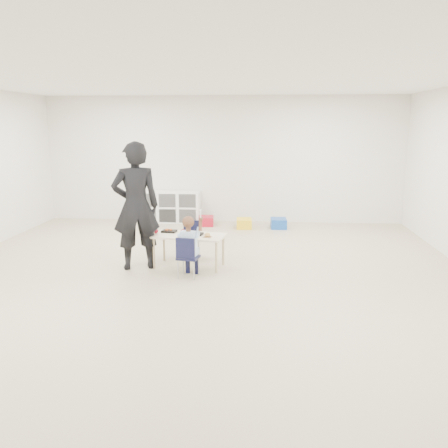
# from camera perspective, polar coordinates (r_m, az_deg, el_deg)

# --- Properties ---
(room) EXTENTS (9.00, 9.02, 2.80)m
(room) POSITION_cam_1_polar(r_m,az_deg,el_deg) (6.24, -3.76, 4.83)
(room) COLOR #BEB392
(room) RESTS_ON ground
(table) EXTENTS (1.18, 0.71, 0.51)m
(table) POSITION_cam_1_polar(r_m,az_deg,el_deg) (7.35, -4.24, -3.19)
(table) COLOR #F5E6C4
(table) RESTS_ON ground
(chair_near) EXTENTS (0.33, 0.32, 0.61)m
(chair_near) POSITION_cam_1_polar(r_m,az_deg,el_deg) (6.84, -4.31, -3.94)
(chair_near) COLOR black
(chair_near) RESTS_ON ground
(chair_far) EXTENTS (0.33, 0.32, 0.61)m
(chair_far) POSITION_cam_1_polar(r_m,az_deg,el_deg) (7.84, -4.18, -1.89)
(chair_far) COLOR black
(chair_far) RESTS_ON ground
(child) EXTENTS (0.46, 0.46, 0.96)m
(child) POSITION_cam_1_polar(r_m,az_deg,el_deg) (6.79, -4.34, -2.52)
(child) COLOR #B9D1FA
(child) RESTS_ON chair_near
(lunch_tray_near) EXTENTS (0.24, 0.19, 0.03)m
(lunch_tray_near) POSITION_cam_1_polar(r_m,az_deg,el_deg) (7.28, -3.44, -1.19)
(lunch_tray_near) COLOR black
(lunch_tray_near) RESTS_ON table
(lunch_tray_far) EXTENTS (0.24, 0.19, 0.03)m
(lunch_tray_far) POSITION_cam_1_polar(r_m,az_deg,el_deg) (7.50, -6.62, -0.86)
(lunch_tray_far) COLOR black
(lunch_tray_far) RESTS_ON table
(milk_carton) EXTENTS (0.08, 0.08, 0.10)m
(milk_carton) POSITION_cam_1_polar(r_m,az_deg,el_deg) (7.15, -4.36, -1.16)
(milk_carton) COLOR white
(milk_carton) RESTS_ON table
(bread_roll) EXTENTS (0.09, 0.09, 0.07)m
(bread_roll) POSITION_cam_1_polar(r_m,az_deg,el_deg) (7.13, -2.01, -1.31)
(bread_roll) COLOR #DDB35A
(bread_roll) RESTS_ON table
(apple_near) EXTENTS (0.07, 0.07, 0.07)m
(apple_near) POSITION_cam_1_polar(r_m,az_deg,el_deg) (7.36, -4.97, -0.90)
(apple_near) COLOR maroon
(apple_near) RESTS_ON table
(apple_far) EXTENTS (0.07, 0.07, 0.07)m
(apple_far) POSITION_cam_1_polar(r_m,az_deg,el_deg) (7.44, -8.20, -0.85)
(apple_far) COLOR maroon
(apple_far) RESTS_ON table
(cubby_shelf) EXTENTS (1.40, 0.40, 0.70)m
(cubby_shelf) POSITION_cam_1_polar(r_m,az_deg,el_deg) (10.78, -6.63, 2.08)
(cubby_shelf) COLOR white
(cubby_shelf) RESTS_ON ground
(adult) EXTENTS (0.82, 0.68, 1.93)m
(adult) POSITION_cam_1_polar(r_m,az_deg,el_deg) (7.23, -10.57, 2.12)
(adult) COLOR black
(adult) RESTS_ON ground
(bin_red) EXTENTS (0.34, 0.43, 0.20)m
(bin_red) POSITION_cam_1_polar(r_m,az_deg,el_deg) (10.39, -2.14, 0.37)
(bin_red) COLOR #B31125
(bin_red) RESTS_ON ground
(bin_yellow) EXTENTS (0.34, 0.43, 0.20)m
(bin_yellow) POSITION_cam_1_polar(r_m,az_deg,el_deg) (10.13, 2.43, 0.08)
(bin_yellow) COLOR yellow
(bin_yellow) RESTS_ON ground
(bin_blue) EXTENTS (0.35, 0.43, 0.21)m
(bin_blue) POSITION_cam_1_polar(r_m,az_deg,el_deg) (10.18, 6.58, 0.09)
(bin_blue) COLOR #1649A5
(bin_blue) RESTS_ON ground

